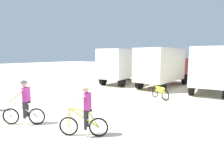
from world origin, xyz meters
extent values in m
plane|color=beige|center=(0.00, 0.00, 0.00)|extent=(120.00, 120.00, 0.00)
cube|color=white|center=(-3.94, 10.74, 2.00)|extent=(2.57, 5.28, 2.70)
cube|color=#2D2D33|center=(-4.05, 14.13, 1.50)|extent=(2.25, 1.57, 2.00)
cube|color=black|center=(-4.08, 14.83, 1.85)|extent=(2.03, 0.15, 0.80)
cylinder|color=black|center=(-5.07, 14.00, 0.50)|extent=(0.35, 1.01, 1.00)
cylinder|color=black|center=(-3.03, 14.07, 0.50)|extent=(0.35, 1.01, 1.00)
cylinder|color=black|center=(-4.91, 9.01, 0.50)|extent=(0.35, 1.01, 1.00)
cylinder|color=black|center=(-2.87, 9.08, 0.50)|extent=(0.35, 1.01, 1.00)
cube|color=beige|center=(0.13, 10.46, 2.00)|extent=(2.90, 5.41, 2.70)
cube|color=#B21E1E|center=(0.46, 13.84, 1.50)|extent=(2.34, 1.71, 2.00)
cube|color=black|center=(0.53, 14.54, 1.85)|extent=(2.02, 0.28, 0.80)
cylinder|color=black|center=(-0.56, 13.84, 0.50)|extent=(0.42, 1.03, 1.00)
cylinder|color=black|center=(1.47, 13.64, 0.50)|extent=(0.42, 1.03, 1.00)
cylinder|color=black|center=(-1.05, 8.88, 0.50)|extent=(0.42, 1.03, 1.00)
cylinder|color=black|center=(0.98, 8.67, 0.50)|extent=(0.42, 1.03, 1.00)
cube|color=white|center=(3.98, 10.43, 2.00)|extent=(2.68, 5.33, 2.70)
cube|color=#2D2D33|center=(3.79, 13.83, 1.50)|extent=(2.28, 1.62, 2.00)
cube|color=black|center=(3.75, 14.53, 1.85)|extent=(2.03, 0.19, 0.80)
cylinder|color=black|center=(2.78, 13.67, 0.50)|extent=(0.37, 1.02, 1.00)
cylinder|color=black|center=(3.06, 8.69, 0.50)|extent=(0.37, 1.02, 1.00)
torus|color=black|center=(-1.83, -1.46, 0.34)|extent=(0.60, 0.42, 0.68)
cylinder|color=silver|center=(-1.83, -1.46, 0.34)|extent=(0.11, 0.11, 0.08)
torus|color=black|center=(-0.96, -0.88, 0.34)|extent=(0.60, 0.42, 0.68)
cylinder|color=silver|center=(-0.96, -0.88, 0.34)|extent=(0.11, 0.11, 0.08)
cylinder|color=silver|center=(-1.37, -1.16, 0.66)|extent=(0.89, 0.60, 0.68)
cylinder|color=silver|center=(-1.52, -1.25, 0.94)|extent=(0.58, 0.40, 0.13)
cylinder|color=silver|center=(-1.10, -0.98, 0.62)|extent=(0.35, 0.25, 0.59)
cylinder|color=silver|center=(-1.81, -1.44, 0.66)|extent=(0.11, 0.10, 0.64)
cylinder|color=silver|center=(-1.79, -1.43, 0.98)|extent=(0.31, 0.45, 0.04)
cube|color=black|center=(-1.24, -1.07, 0.93)|extent=(0.27, 0.23, 0.06)
cube|color=#AD2D8C|center=(-1.26, -1.08, 1.24)|extent=(0.34, 0.38, 0.56)
sphere|color=beige|center=(-1.31, -1.12, 1.64)|extent=(0.22, 0.22, 0.22)
cone|color=#333333|center=(-1.31, -1.12, 1.77)|extent=(0.32, 0.32, 0.10)
cylinder|color=#26262B|center=(-1.24, -1.23, 0.63)|extent=(0.12, 0.12, 0.66)
cylinder|color=#26262B|center=(-1.38, -1.01, 0.63)|extent=(0.12, 0.12, 0.66)
cylinder|color=beige|center=(-1.45, -1.42, 1.23)|extent=(0.53, 0.42, 0.53)
cylinder|color=beige|center=(-1.64, -1.12, 1.23)|extent=(0.57, 0.35, 0.53)
torus|color=black|center=(0.91, -0.93, 0.34)|extent=(0.63, 0.37, 0.68)
cylinder|color=silver|center=(0.91, -0.93, 0.34)|extent=(0.11, 0.11, 0.08)
torus|color=black|center=(1.84, -0.44, 0.34)|extent=(0.63, 0.37, 0.68)
cylinder|color=silver|center=(1.84, -0.44, 0.34)|extent=(0.11, 0.11, 0.08)
cylinder|color=gold|center=(1.40, -0.67, 0.66)|extent=(0.93, 0.53, 0.68)
cylinder|color=gold|center=(1.24, -0.75, 0.94)|extent=(0.61, 0.36, 0.13)
cylinder|color=gold|center=(1.68, -0.52, 0.62)|extent=(0.37, 0.23, 0.59)
cylinder|color=gold|center=(0.93, -0.92, 0.66)|extent=(0.11, 0.09, 0.64)
cylinder|color=silver|center=(0.96, -0.91, 0.98)|extent=(0.28, 0.48, 0.04)
cube|color=black|center=(1.53, -0.60, 0.93)|extent=(0.27, 0.22, 0.06)
cube|color=#AD2D8C|center=(1.52, -0.61, 1.24)|extent=(0.33, 0.38, 0.56)
sphere|color=beige|center=(1.46, -0.64, 1.64)|extent=(0.22, 0.22, 0.22)
cone|color=silver|center=(1.46, -0.64, 1.77)|extent=(0.32, 0.32, 0.10)
cylinder|color=#26262B|center=(1.52, -0.75, 0.63)|extent=(0.12, 0.12, 0.66)
cylinder|color=#26262B|center=(1.40, -0.52, 0.63)|extent=(0.12, 0.12, 0.66)
cylinder|color=beige|center=(1.30, -0.93, 1.23)|extent=(0.56, 0.38, 0.53)
cylinder|color=beige|center=(1.13, -0.61, 1.23)|extent=(0.59, 0.30, 0.53)
torus|color=black|center=(1.19, 6.53, 0.34)|extent=(0.60, 0.42, 0.68)
torus|color=black|center=(2.07, 5.96, 0.34)|extent=(0.60, 0.42, 0.68)
cube|color=gold|center=(1.63, 6.24, 0.62)|extent=(0.77, 0.52, 0.36)
cylinder|color=silver|center=(1.23, 6.50, 0.95)|extent=(0.30, 0.44, 0.04)
camera|label=1|loc=(5.64, -5.33, 2.77)|focal=30.42mm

